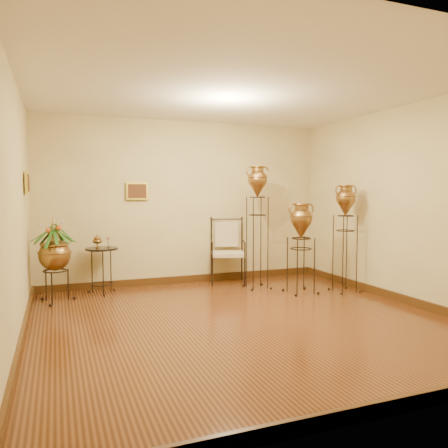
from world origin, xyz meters
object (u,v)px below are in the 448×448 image
object	(u,v)px
amphora_mid	(345,237)
planter_urn	(55,251)
amphora_tall	(257,225)
side_table	(102,270)
armchair	(228,251)

from	to	relation	value
amphora_mid	planter_urn	world-z (taller)	amphora_mid
amphora_mid	amphora_tall	bearing A→B (deg)	147.90
amphora_tall	planter_urn	size ratio (longest dim) A/B	1.54
amphora_mid	side_table	world-z (taller)	amphora_mid
armchair	amphora_tall	bearing A→B (deg)	-40.58
amphora_mid	planter_urn	size ratio (longest dim) A/B	1.31
armchair	planter_urn	bearing A→B (deg)	-155.63
amphora_tall	armchair	world-z (taller)	amphora_tall
amphora_mid	planter_urn	bearing A→B (deg)	167.73
planter_urn	side_table	world-z (taller)	planter_urn
amphora_mid	planter_urn	distance (m)	4.40
armchair	side_table	bearing A→B (deg)	-162.28
planter_urn	side_table	xyz separation A→B (m)	(0.68, 0.33, -0.36)
side_table	amphora_tall	bearing A→B (deg)	-12.00
amphora_tall	planter_urn	xyz separation A→B (m)	(-3.11, 0.19, -0.30)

